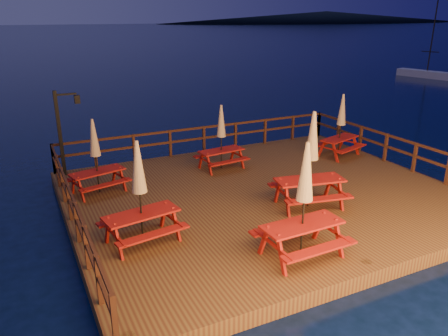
# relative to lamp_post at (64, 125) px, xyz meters

# --- Properties ---
(ground) EXTENTS (500.00, 500.00, 0.00)m
(ground) POSITION_rel_lamp_post_xyz_m (5.39, -4.55, -2.20)
(ground) COLOR black
(ground) RESTS_ON ground
(deck) EXTENTS (12.00, 10.00, 0.40)m
(deck) POSITION_rel_lamp_post_xyz_m (5.39, -4.55, -2.00)
(deck) COLOR #492717
(deck) RESTS_ON ground
(deck_piles) EXTENTS (11.44, 9.44, 1.40)m
(deck_piles) POSITION_rel_lamp_post_xyz_m (5.39, -4.55, -2.50)
(deck_piles) COLOR #321B10
(deck_piles) RESTS_ON ground
(railing) EXTENTS (11.80, 9.75, 1.10)m
(railing) POSITION_rel_lamp_post_xyz_m (5.39, -2.77, -1.03)
(railing) COLOR #321B10
(railing) RESTS_ON deck
(lamp_post) EXTENTS (0.85, 0.18, 3.00)m
(lamp_post) POSITION_rel_lamp_post_xyz_m (0.00, 0.00, 0.00)
(lamp_post) COLOR black
(lamp_post) RESTS_ON deck
(headland_right) EXTENTS (230.40, 86.40, 7.00)m
(headland_right) POSITION_rel_lamp_post_xyz_m (190.39, 225.45, 1.30)
(headland_right) COLOR black
(headland_right) RESTS_ON ground
(sailboat) EXTENTS (2.52, 6.57, 9.64)m
(sailboat) POSITION_rel_lamp_post_xyz_m (34.62, 13.52, -1.87)
(sailboat) COLOR silver
(sailboat) RESTS_ON ground
(picnic_table_0) EXTENTS (1.79, 1.53, 2.38)m
(picnic_table_0) POSITION_rel_lamp_post_xyz_m (5.16, -1.83, -0.56)
(picnic_table_0) COLOR maroon
(picnic_table_0) RESTS_ON deck
(picnic_table_1) EXTENTS (1.97, 1.75, 2.41)m
(picnic_table_1) POSITION_rel_lamp_post_xyz_m (0.63, -2.19, -0.54)
(picnic_table_1) COLOR maroon
(picnic_table_1) RESTS_ON deck
(picnic_table_2) EXTENTS (2.08, 1.88, 2.50)m
(picnic_table_2) POSITION_rel_lamp_post_xyz_m (10.07, -2.53, -0.50)
(picnic_table_2) COLOR maroon
(picnic_table_2) RESTS_ON deck
(picnic_table_3) EXTENTS (2.29, 2.01, 2.87)m
(picnic_table_3) POSITION_rel_lamp_post_xyz_m (6.03, -6.01, -0.30)
(picnic_table_3) COLOR maroon
(picnic_table_3) RESTS_ON deck
(picnic_table_4) EXTENTS (2.01, 1.67, 2.80)m
(picnic_table_4) POSITION_rel_lamp_post_xyz_m (4.18, -8.24, -0.34)
(picnic_table_4) COLOR maroon
(picnic_table_4) RESTS_ON deck
(picnic_table_5) EXTENTS (2.07, 1.80, 2.65)m
(picnic_table_5) POSITION_rel_lamp_post_xyz_m (0.99, -5.96, -0.42)
(picnic_table_5) COLOR maroon
(picnic_table_5) RESTS_ON deck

